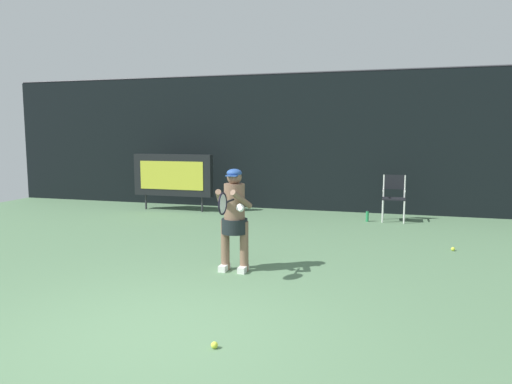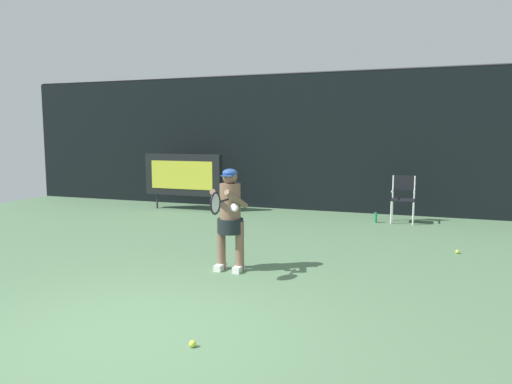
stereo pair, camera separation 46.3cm
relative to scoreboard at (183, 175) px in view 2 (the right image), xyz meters
The scene contains 9 objects.
ground 8.32m from the scoreboard, 66.05° to the right, with size 18.00×22.00×0.03m.
backdrop_screen 3.65m from the scoreboard, 18.62° to the left, with size 18.00×0.12×3.66m.
scoreboard is the anchor object (origin of this frame).
umpire_chair 5.67m from the scoreboard, ahead, with size 0.52×0.44×1.08m.
water_bottle 5.15m from the scoreboard, ahead, with size 0.07×0.07×0.27m.
tennis_player 5.97m from the scoreboard, 55.26° to the right, with size 0.53×0.61×1.54m.
tennis_racket 6.51m from the scoreboard, 57.95° to the right, with size 0.03×0.60×0.31m.
tennis_ball_loose 8.55m from the scoreboard, 61.39° to the right, with size 0.07×0.07×0.07m.
tennis_ball_spare 7.27m from the scoreboard, 21.77° to the right, with size 0.07×0.07×0.07m.
Camera 2 is at (2.78, -4.07, 2.06)m, focal length 33.76 mm.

